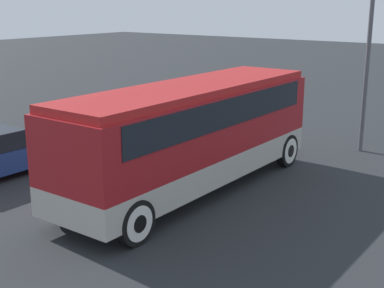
{
  "coord_description": "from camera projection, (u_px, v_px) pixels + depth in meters",
  "views": [
    {
      "loc": [
        -11.96,
        -8.86,
        5.41
      ],
      "look_at": [
        0.0,
        0.0,
        1.42
      ],
      "focal_mm": 50.0,
      "sensor_mm": 36.0,
      "label": 1
    }
  ],
  "objects": [
    {
      "name": "parked_car_far",
      "position": [
        135.0,
        117.0,
        22.39
      ],
      "size": [
        4.16,
        1.93,
        1.45
      ],
      "color": "black",
      "rests_on": "ground_plane"
    },
    {
      "name": "ground_plane",
      "position": [
        192.0,
        190.0,
        15.78
      ],
      "size": [
        120.0,
        120.0,
        0.0
      ],
      "primitive_type": "plane",
      "color": "#26282B"
    },
    {
      "name": "tour_bus",
      "position": [
        194.0,
        127.0,
        15.36
      ],
      "size": [
        9.47,
        2.57,
        3.15
      ],
      "color": "#B7B2A8",
      "rests_on": "ground_plane"
    },
    {
      "name": "lamp_post",
      "position": [
        369.0,
        42.0,
        18.91
      ],
      "size": [
        0.44,
        0.44,
        6.19
      ],
      "color": "#515156",
      "rests_on": "ground_plane"
    }
  ]
}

